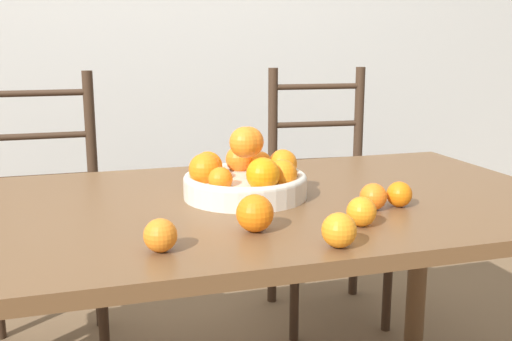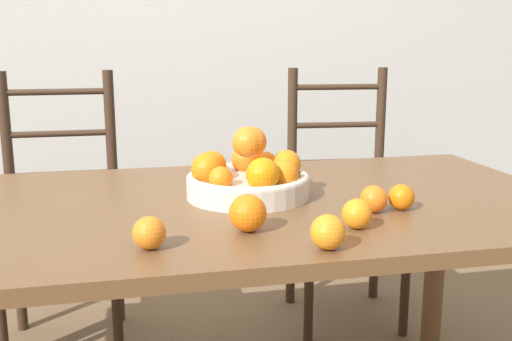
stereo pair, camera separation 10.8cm
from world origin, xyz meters
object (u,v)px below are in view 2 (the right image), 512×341
object	(u,v)px
orange_loose_0	(374,199)
chair_right	(343,204)
orange_loose_4	(357,214)
orange_loose_3	(248,213)
chair_left	(61,221)
orange_loose_5	(149,233)
fruit_bowl	(248,175)
orange_loose_2	(328,232)
orange_loose_1	(401,197)

from	to	relation	value
orange_loose_0	chair_right	bearing A→B (deg)	72.85
orange_loose_4	chair_right	distance (m)	1.16
orange_loose_3	chair_left	distance (m)	1.18
orange_loose_0	chair_right	distance (m)	1.04
orange_loose_4	orange_loose_5	bearing A→B (deg)	-175.51
orange_loose_0	orange_loose_3	world-z (taller)	orange_loose_3
fruit_bowl	orange_loose_2	distance (m)	0.43
orange_loose_4	chair_left	bearing A→B (deg)	124.33
orange_loose_4	chair_left	xyz separation A→B (m)	(-0.72, 1.06, -0.29)
orange_loose_0	fruit_bowl	bearing A→B (deg)	141.65
chair_left	chair_right	bearing A→B (deg)	0.31
orange_loose_5	chair_right	bearing A→B (deg)	53.06
fruit_bowl	orange_loose_5	distance (m)	0.44
orange_loose_0	orange_loose_5	size ratio (longest dim) A/B	0.99
orange_loose_0	orange_loose_5	distance (m)	0.55
orange_loose_2	chair_left	world-z (taller)	chair_left
orange_loose_0	orange_loose_3	xyz separation A→B (m)	(-0.32, -0.08, 0.01)
orange_loose_0	orange_loose_4	size ratio (longest dim) A/B	0.99
orange_loose_2	orange_loose_5	world-z (taller)	orange_loose_2
fruit_bowl	orange_loose_3	world-z (taller)	fruit_bowl
orange_loose_0	orange_loose_1	world-z (taller)	orange_loose_0
chair_right	orange_loose_2	bearing A→B (deg)	-107.66
orange_loose_2	chair_left	distance (m)	1.36
orange_loose_0	orange_loose_4	distance (m)	0.14
orange_loose_3	chair_left	xyz separation A→B (m)	(-0.49, 1.03, -0.29)
orange_loose_4	orange_loose_2	bearing A→B (deg)	-133.13
orange_loose_0	chair_right	xyz separation A→B (m)	(0.29, 0.95, -0.29)
orange_loose_4	orange_loose_1	bearing A→B (deg)	35.81
fruit_bowl	chair_right	world-z (taller)	chair_right
orange_loose_1	orange_loose_3	world-z (taller)	orange_loose_3
orange_loose_1	orange_loose_2	distance (m)	0.35
orange_loose_2	orange_loose_5	bearing A→B (deg)	167.19
orange_loose_0	chair_right	world-z (taller)	chair_right
orange_loose_2	chair_left	bearing A→B (deg)	117.85
chair_left	orange_loose_0	bearing A→B (deg)	-49.27
fruit_bowl	orange_loose_5	bearing A→B (deg)	-127.62
orange_loose_2	orange_loose_0	bearing A→B (deg)	49.15
orange_loose_2	chair_right	bearing A→B (deg)	67.54
orange_loose_5	orange_loose_4	bearing A→B (deg)	4.49
fruit_bowl	chair_right	size ratio (longest dim) A/B	0.31
orange_loose_4	chair_right	world-z (taller)	chair_right
fruit_bowl	orange_loose_1	distance (m)	0.39
fruit_bowl	chair_right	xyz separation A→B (m)	(0.55, 0.74, -0.31)
chair_left	orange_loose_4	bearing A→B (deg)	-55.35
orange_loose_1	chair_right	bearing A→B (deg)	76.92
fruit_bowl	orange_loose_1	xyz separation A→B (m)	(0.33, -0.20, -0.03)
orange_loose_2	fruit_bowl	bearing A→B (deg)	99.24
orange_loose_3	chair_right	xyz separation A→B (m)	(0.61, 1.03, -0.29)
orange_loose_2	orange_loose_4	distance (m)	0.15
chair_left	chair_right	xyz separation A→B (m)	(1.10, -0.00, 0.00)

